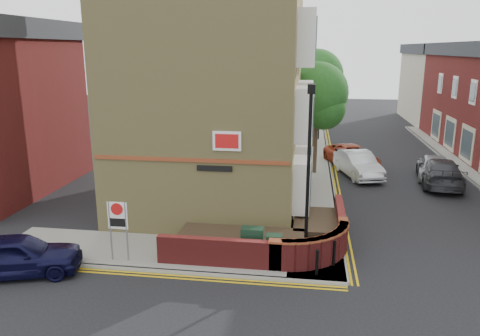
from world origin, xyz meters
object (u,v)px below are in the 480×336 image
Objects in this scene: zone_sign at (118,220)px; silver_car_near at (358,164)px; lamppost at (308,176)px; navy_hatchback at (17,255)px; utility_cabinet_large at (252,243)px.

silver_car_near is at bearing 54.27° from zone_sign.
lamppost reaches higher than silver_car_near.
zone_sign is at bearing -141.95° from silver_car_near.
navy_hatchback is at bearing -168.05° from lamppost.
lamppost is 1.49× the size of navy_hatchback.
utility_cabinet_large is at bearing -92.32° from navy_hatchback.
zone_sign is 0.48× the size of silver_car_near.
utility_cabinet_large is 0.28× the size of navy_hatchback.
silver_car_near is (4.90, 12.54, 0.04)m from utility_cabinet_large.
lamppost reaches higher than utility_cabinet_large.
lamppost is 1.37× the size of silver_car_near.
lamppost is at bearing -119.56° from silver_car_near.
utility_cabinet_large is at bearing -127.55° from silver_car_near.
zone_sign reaches higher than silver_car_near.
navy_hatchback is at bearing -164.57° from utility_cabinet_large.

